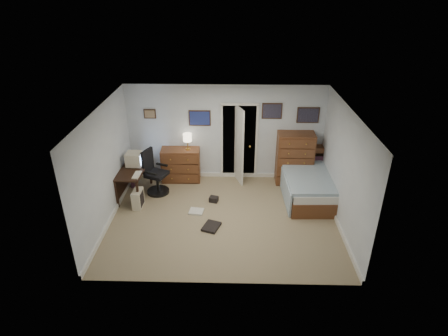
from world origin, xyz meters
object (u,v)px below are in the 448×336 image
(low_dresser, at_px, (181,165))
(tall_dresser, at_px, (294,158))
(bed, at_px, (306,184))
(computer_desk, at_px, (130,174))
(office_chair, at_px, (155,177))

(low_dresser, distance_m, tall_dresser, 2.94)
(tall_dresser, xyz_separation_m, bed, (0.21, -0.71, -0.35))
(low_dresser, xyz_separation_m, bed, (3.14, -0.74, -0.12))
(computer_desk, xyz_separation_m, bed, (4.27, 0.06, -0.23))
(computer_desk, distance_m, tall_dresser, 4.13)
(office_chair, distance_m, low_dresser, 0.87)
(tall_dresser, height_order, bed, tall_dresser)
(tall_dresser, bearing_deg, low_dresser, 179.89)
(tall_dresser, bearing_deg, computer_desk, -168.84)
(computer_desk, relative_size, bed, 0.60)
(computer_desk, relative_size, low_dresser, 1.28)
(computer_desk, bearing_deg, bed, 3.11)
(computer_desk, height_order, office_chair, office_chair)
(office_chair, bearing_deg, bed, 21.04)
(office_chair, height_order, low_dresser, office_chair)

